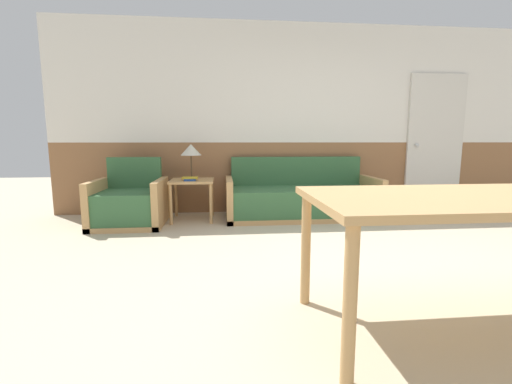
{
  "coord_description": "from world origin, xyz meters",
  "views": [
    {
      "loc": [
        -1.21,
        -2.4,
        1.04
      ],
      "look_at": [
        -0.88,
        1.0,
        0.53
      ],
      "focal_mm": 24.0,
      "sensor_mm": 36.0,
      "label": 1
    }
  ],
  "objects_px": {
    "couch": "(301,199)",
    "table_lamp": "(191,151)",
    "dining_table": "(483,208)",
    "side_table": "(192,186)",
    "armchair": "(130,204)"
  },
  "relations": [
    {
      "from": "couch",
      "to": "side_table",
      "type": "height_order",
      "value": "couch"
    },
    {
      "from": "dining_table",
      "to": "side_table",
      "type": "bearing_deg",
      "value": 122.15
    },
    {
      "from": "side_table",
      "to": "table_lamp",
      "type": "relative_size",
      "value": 1.21
    },
    {
      "from": "side_table",
      "to": "dining_table",
      "type": "xyz_separation_m",
      "value": [
        1.79,
        -2.85,
        0.23
      ]
    },
    {
      "from": "armchair",
      "to": "dining_table",
      "type": "distance_m",
      "value": 3.7
    },
    {
      "from": "table_lamp",
      "to": "dining_table",
      "type": "height_order",
      "value": "table_lamp"
    },
    {
      "from": "couch",
      "to": "table_lamp",
      "type": "relative_size",
      "value": 4.43
    },
    {
      "from": "side_table",
      "to": "armchair",
      "type": "bearing_deg",
      "value": -165.15
    },
    {
      "from": "armchair",
      "to": "side_table",
      "type": "relative_size",
      "value": 1.51
    },
    {
      "from": "couch",
      "to": "dining_table",
      "type": "bearing_deg",
      "value": -83.61
    },
    {
      "from": "table_lamp",
      "to": "dining_table",
      "type": "distance_m",
      "value": 3.46
    },
    {
      "from": "armchair",
      "to": "table_lamp",
      "type": "bearing_deg",
      "value": 14.64
    },
    {
      "from": "couch",
      "to": "table_lamp",
      "type": "bearing_deg",
      "value": 177.29
    },
    {
      "from": "couch",
      "to": "table_lamp",
      "type": "xyz_separation_m",
      "value": [
        -1.48,
        0.07,
        0.66
      ]
    },
    {
      "from": "armchair",
      "to": "side_table",
      "type": "height_order",
      "value": "armchair"
    }
  ]
}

